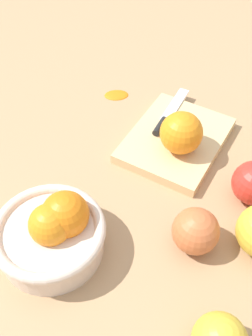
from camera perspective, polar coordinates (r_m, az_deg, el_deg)
The scene contains 7 objects.
ground_plane at distance 0.71m, azimuth 2.13°, elevation -2.88°, with size 2.40×2.40×0.00m, color tan.
bowl at distance 0.62m, azimuth -10.33°, elevation -8.90°, with size 0.17×0.17×0.10m.
cutting_board at distance 0.78m, azimuth 7.01°, elevation 3.91°, with size 0.21×0.16×0.02m, color #DBB77F.
orange_on_board at distance 0.72m, azimuth 7.79°, elevation 4.92°, with size 0.08×0.08×0.08m, color orange.
knife at distance 0.80m, azimuth 5.76°, elevation 7.17°, with size 0.16×0.02×0.01m.
apple_front_left at distance 0.62m, azimuth 9.77°, elevation -8.73°, with size 0.07×0.07×0.07m, color #CC6638.
citrus_peel at distance 0.89m, azimuth -1.36°, elevation 10.39°, with size 0.05×0.04×0.01m, color orange.
Camera 1 is at (-0.40, -0.18, 0.56)m, focal length 43.31 mm.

